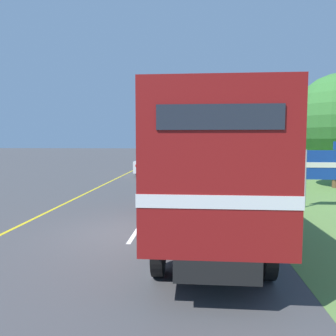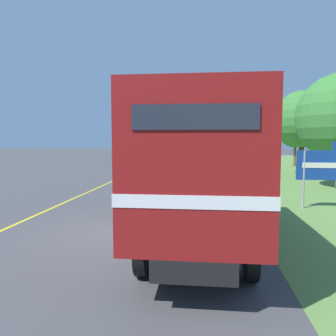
{
  "view_description": "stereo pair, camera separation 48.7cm",
  "coord_description": "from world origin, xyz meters",
  "views": [
    {
      "loc": [
        1.66,
        -8.98,
        2.61
      ],
      "look_at": [
        0.3,
        7.78,
        1.2
      ],
      "focal_mm": 35.0,
      "sensor_mm": 36.0,
      "label": 1
    },
    {
      "loc": [
        2.15,
        -8.94,
        2.61
      ],
      "look_at": [
        0.3,
        7.78,
        1.2
      ],
      "focal_mm": 35.0,
      "sensor_mm": 36.0,
      "label": 2
    }
  ],
  "objects": [
    {
      "name": "roadside_tree_mid",
      "position": [
        9.48,
        16.84,
        4.21
      ],
      "size": [
        4.28,
        4.28,
        6.36
      ],
      "color": "#4C3823",
      "rests_on": "ground"
    },
    {
      "name": "ground_plane",
      "position": [
        0.0,
        0.0,
        0.0
      ],
      "size": [
        200.0,
        200.0,
        0.0
      ],
      "primitive_type": "plane",
      "color": "#444447"
    },
    {
      "name": "roadside_tree_far",
      "position": [
        11.29,
        25.38,
        3.64
      ],
      "size": [
        3.49,
        3.49,
        5.39
      ],
      "color": "brown",
      "rests_on": "ground"
    },
    {
      "name": "edge_line_yellow",
      "position": [
        -3.7,
        18.6,
        0.0
      ],
      "size": [
        0.12,
        65.12,
        0.01
      ],
      "primitive_type": "cube",
      "color": "yellow",
      "rests_on": "ground"
    },
    {
      "name": "lead_car_white",
      "position": [
        -1.69,
        15.51,
        0.94
      ],
      "size": [
        1.8,
        4.47,
        1.85
      ],
      "color": "black",
      "rests_on": "ground"
    },
    {
      "name": "centre_dash_mid_b",
      "position": [
        0.0,
        13.49,
        0.0
      ],
      "size": [
        0.12,
        2.6,
        0.01
      ],
      "primitive_type": "cube",
      "color": "white",
      "rests_on": "ground"
    },
    {
      "name": "horse_trailer_truck",
      "position": [
        2.01,
        -0.29,
        1.99
      ],
      "size": [
        2.4,
        8.68,
        3.55
      ],
      "color": "black",
      "rests_on": "ground"
    },
    {
      "name": "lead_car_grey_ahead",
      "position": [
        1.66,
        29.8,
        1.01
      ],
      "size": [
        1.8,
        4.53,
        2.02
      ],
      "color": "black",
      "rests_on": "ground"
    },
    {
      "name": "highway_sign",
      "position": [
        6.69,
        4.09,
        1.61
      ],
      "size": [
        1.92,
        0.09,
        2.58
      ],
      "color": "#9E9EA3",
      "rests_on": "ground"
    },
    {
      "name": "centre_dash_mid_a",
      "position": [
        0.0,
        6.89,
        0.0
      ],
      "size": [
        0.12,
        2.6,
        0.01
      ],
      "primitive_type": "cube",
      "color": "white",
      "rests_on": "ground"
    },
    {
      "name": "centre_dash_farthest",
      "position": [
        0.0,
        26.69,
        0.0
      ],
      "size": [
        0.12,
        2.6,
        0.01
      ],
      "primitive_type": "cube",
      "color": "white",
      "rests_on": "ground"
    },
    {
      "name": "centre_dash_far",
      "position": [
        0.0,
        20.09,
        0.0
      ],
      "size": [
        0.12,
        2.6,
        0.01
      ],
      "primitive_type": "cube",
      "color": "white",
      "rests_on": "ground"
    },
    {
      "name": "centre_dash_near",
      "position": [
        0.0,
        0.29,
        0.0
      ],
      "size": [
        0.12,
        2.6,
        0.01
      ],
      "primitive_type": "cube",
      "color": "white",
      "rests_on": "ground"
    },
    {
      "name": "lead_car_silver_ahead",
      "position": [
        -1.98,
        41.11,
        0.91
      ],
      "size": [
        1.8,
        4.59,
        1.78
      ],
      "color": "black",
      "rests_on": "ground"
    }
  ]
}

